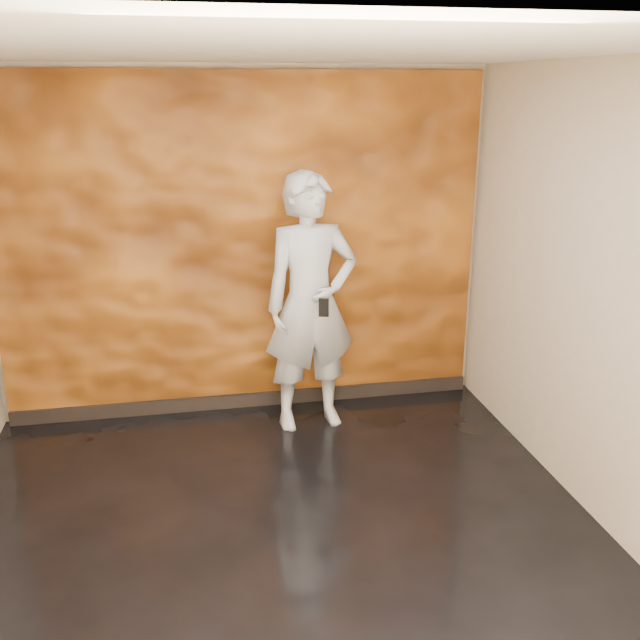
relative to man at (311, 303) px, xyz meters
The scene contains 5 objects.
room 1.63m from the man, 107.35° to the right, with size 4.02×4.02×2.81m.
feature_wall 0.74m from the man, 136.58° to the left, with size 3.90×0.06×2.75m, color orange.
baseboard 1.15m from the man, 139.25° to the left, with size 3.90×0.04×0.12m, color black.
man is the anchor object (origin of this frame).
phone 0.30m from the man, 81.85° to the right, with size 0.08×0.02×0.14m, color black.
Camera 1 is at (-0.48, -3.71, 2.62)m, focal length 40.00 mm.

